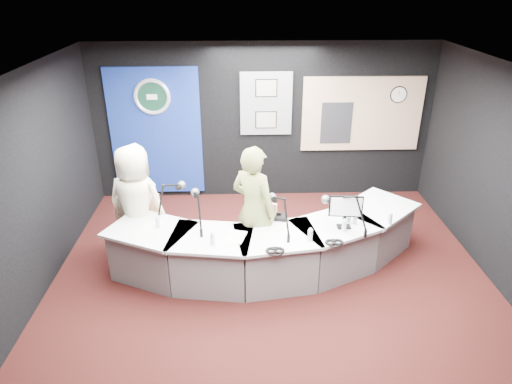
{
  "coord_description": "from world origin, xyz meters",
  "views": [
    {
      "loc": [
        -0.39,
        -4.81,
        3.81
      ],
      "look_at": [
        -0.2,
        0.8,
        1.1
      ],
      "focal_mm": 32.0,
      "sensor_mm": 36.0,
      "label": 1
    }
  ],
  "objects_px": {
    "broadcast_desk": "(267,247)",
    "armchair_left": "(140,228)",
    "person_man": "(137,205)",
    "person_woman": "(254,210)",
    "armchair_right": "(254,235)"
  },
  "relations": [
    {
      "from": "broadcast_desk",
      "to": "armchair_left",
      "type": "relative_size",
      "value": 4.6
    },
    {
      "from": "broadcast_desk",
      "to": "person_man",
      "type": "height_order",
      "value": "person_man"
    },
    {
      "from": "person_man",
      "to": "person_woman",
      "type": "bearing_deg",
      "value": -175.35
    },
    {
      "from": "armchair_left",
      "to": "person_woman",
      "type": "distance_m",
      "value": 1.72
    },
    {
      "from": "person_woman",
      "to": "armchair_left",
      "type": "bearing_deg",
      "value": 25.23
    },
    {
      "from": "armchair_left",
      "to": "armchair_right",
      "type": "relative_size",
      "value": 0.94
    },
    {
      "from": "armchair_right",
      "to": "person_man",
      "type": "height_order",
      "value": "person_man"
    },
    {
      "from": "armchair_right",
      "to": "person_woman",
      "type": "distance_m",
      "value": 0.4
    },
    {
      "from": "armchair_left",
      "to": "person_woman",
      "type": "height_order",
      "value": "person_woman"
    },
    {
      "from": "armchair_left",
      "to": "armchair_right",
      "type": "xyz_separation_m",
      "value": [
        1.64,
        -0.3,
        0.03
      ]
    },
    {
      "from": "armchair_right",
      "to": "broadcast_desk",
      "type": "bearing_deg",
      "value": 9.7
    },
    {
      "from": "armchair_left",
      "to": "person_man",
      "type": "xyz_separation_m",
      "value": [
        -0.0,
        0.0,
        0.39
      ]
    },
    {
      "from": "armchair_right",
      "to": "armchair_left",
      "type": "bearing_deg",
      "value": -160.26
    },
    {
      "from": "armchair_right",
      "to": "person_man",
      "type": "relative_size",
      "value": 0.59
    },
    {
      "from": "broadcast_desk",
      "to": "armchair_left",
      "type": "height_order",
      "value": "armchair_left"
    }
  ]
}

